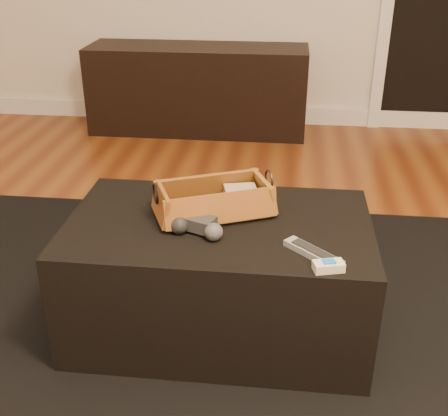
# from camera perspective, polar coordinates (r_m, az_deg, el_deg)

# --- Properties ---
(floor) EXTENTS (5.00, 5.50, 0.01)m
(floor) POSITION_cam_1_polar(r_m,az_deg,el_deg) (1.84, -2.33, -18.28)
(floor) COLOR brown
(floor) RESTS_ON ground
(baseboard) EXTENTS (5.00, 0.04, 0.12)m
(baseboard) POSITION_cam_1_polar(r_m,az_deg,el_deg) (4.21, 3.26, 9.51)
(baseboard) COLOR white
(baseboard) RESTS_ON floor
(media_cabinet) EXTENTS (1.48, 0.45, 0.58)m
(media_cabinet) POSITION_cam_1_polar(r_m,az_deg,el_deg) (3.98, -2.64, 11.96)
(media_cabinet) COLOR black
(media_cabinet) RESTS_ON floor
(area_rug) EXTENTS (2.60, 2.00, 0.01)m
(area_rug) POSITION_cam_1_polar(r_m,az_deg,el_deg) (2.04, -0.67, -12.66)
(area_rug) COLOR black
(area_rug) RESTS_ON floor
(ottoman) EXTENTS (1.00, 0.60, 0.42)m
(ottoman) POSITION_cam_1_polar(r_m,az_deg,el_deg) (1.95, -0.52, -6.82)
(ottoman) COLOR black
(ottoman) RESTS_ON area_rug
(tv_remote) EXTENTS (0.20, 0.14, 0.02)m
(tv_remote) POSITION_cam_1_polar(r_m,az_deg,el_deg) (1.86, -1.48, -0.21)
(tv_remote) COLOR black
(tv_remote) RESTS_ON wicker_basket
(cloth_bundle) EXTENTS (0.12, 0.10, 0.06)m
(cloth_bundle) POSITION_cam_1_polar(r_m,az_deg,el_deg) (1.92, 1.67, 1.33)
(cloth_bundle) COLOR tan
(cloth_bundle) RESTS_ON wicker_basket
(wicker_basket) EXTENTS (0.43, 0.34, 0.14)m
(wicker_basket) POSITION_cam_1_polar(r_m,az_deg,el_deg) (1.87, -1.03, 0.65)
(wicker_basket) COLOR #985722
(wicker_basket) RESTS_ON ottoman
(game_controller) EXTENTS (0.18, 0.13, 0.06)m
(game_controller) POSITION_cam_1_polar(r_m,az_deg,el_deg) (1.75, -2.66, -1.90)
(game_controller) COLOR #2A2A2D
(game_controller) RESTS_ON ottoman
(silver_remote) EXTENTS (0.18, 0.17, 0.02)m
(silver_remote) POSITION_cam_1_polar(r_m,az_deg,el_deg) (1.67, 9.05, -4.51)
(silver_remote) COLOR #96999D
(silver_remote) RESTS_ON ottoman
(cream_gadget) EXTENTS (0.09, 0.06, 0.03)m
(cream_gadget) POSITION_cam_1_polar(r_m,az_deg,el_deg) (1.61, 10.58, -5.82)
(cream_gadget) COLOR silver
(cream_gadget) RESTS_ON ottoman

